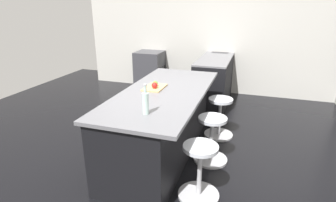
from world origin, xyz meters
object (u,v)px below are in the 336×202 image
at_px(cutting_board, 155,87).
at_px(apple_green, 155,84).
at_px(oven_range, 150,71).
at_px(stool_near_camera, 199,173).
at_px(water_bottle, 146,102).
at_px(kitchen_island, 161,122).
at_px(stool_middle, 211,141).
at_px(apple_red, 155,85).
at_px(stool_by_window, 219,119).

distance_m(cutting_board, apple_green, 0.05).
bearing_deg(oven_range, apple_green, 23.35).
xyz_separation_m(stool_near_camera, water_bottle, (0.04, -0.56, 0.73)).
distance_m(kitchen_island, cutting_board, 0.47).
xyz_separation_m(oven_range, cutting_board, (2.61, 1.11, 0.46)).
distance_m(stool_middle, stool_near_camera, 0.74).
height_order(stool_near_camera, cutting_board, cutting_board).
distance_m(stool_middle, apple_red, 1.02).
bearing_deg(kitchen_island, apple_red, -89.50).
height_order(kitchen_island, stool_near_camera, kitchen_island).
distance_m(kitchen_island, stool_near_camera, 1.02).
bearing_deg(apple_red, stool_middle, 90.05).
xyz_separation_m(oven_range, apple_red, (2.67, 1.14, 0.51)).
relative_size(kitchen_island, cutting_board, 6.49).
distance_m(cutting_board, water_bottle, 0.88).
distance_m(kitchen_island, water_bottle, 0.97).
bearing_deg(stool_near_camera, apple_red, -133.98).
xyz_separation_m(stool_by_window, apple_green, (0.65, -0.79, 0.66)).
bearing_deg(water_bottle, cutting_board, -164.94).
xyz_separation_m(stool_by_window, water_bottle, (1.52, -0.56, 0.73)).
bearing_deg(kitchen_island, stool_near_camera, 42.68).
bearing_deg(stool_middle, apple_green, -96.47).
bearing_deg(cutting_board, water_bottle, 15.06).
relative_size(oven_range, apple_red, 11.32).
height_order(kitchen_island, apple_red, apple_red).
height_order(kitchen_island, water_bottle, water_bottle).
height_order(stool_middle, apple_green, apple_green).
height_order(stool_middle, apple_red, apple_red).
relative_size(stool_by_window, water_bottle, 1.95).
bearing_deg(apple_green, oven_range, -156.65).
relative_size(oven_range, water_bottle, 2.86).
distance_m(stool_by_window, apple_green, 1.22).
distance_m(oven_range, apple_red, 2.95).
xyz_separation_m(stool_middle, water_bottle, (0.78, -0.56, 0.73)).
relative_size(stool_near_camera, water_bottle, 1.95).
bearing_deg(apple_green, cutting_board, 1.68).
bearing_deg(stool_middle, stool_near_camera, 0.00).
distance_m(kitchen_island, stool_middle, 0.70).
bearing_deg(apple_green, stool_middle, 83.53).
relative_size(stool_by_window, apple_green, 8.68).
height_order(kitchen_island, stool_middle, kitchen_island).
xyz_separation_m(kitchen_island, cutting_board, (-0.06, -0.11, 0.45)).
xyz_separation_m(oven_range, stool_by_window, (1.93, 1.90, -0.16)).
xyz_separation_m(stool_by_window, stool_middle, (0.74, 0.00, 0.00)).
distance_m(stool_near_camera, apple_red, 1.26).
distance_m(apple_red, apple_green, 0.09).
relative_size(oven_range, apple_green, 12.74).
bearing_deg(stool_by_window, cutting_board, -49.31).
xyz_separation_m(apple_green, water_bottle, (0.87, 0.23, 0.07)).
relative_size(oven_range, cutting_board, 2.49).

